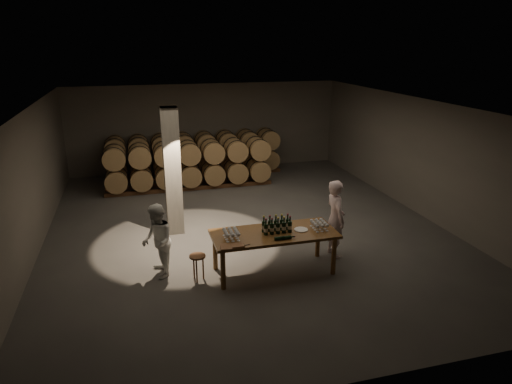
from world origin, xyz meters
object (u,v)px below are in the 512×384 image
object	(u,v)px
plate	(301,230)
bottle_cluster	(277,226)
tasting_table	(274,237)
person_woman	(157,241)
stool	(198,260)
person_man	(335,219)
notebook_near	(237,245)

from	to	relation	value
plate	bottle_cluster	bearing A→B (deg)	176.84
tasting_table	person_woman	bearing A→B (deg)	168.98
tasting_table	bottle_cluster	size ratio (longest dim) A/B	4.27
stool	person_man	world-z (taller)	person_man
notebook_near	person_woman	bearing A→B (deg)	147.85
tasting_table	stool	size ratio (longest dim) A/B	4.68
bottle_cluster	person_man	size ratio (longest dim) A/B	0.34
plate	notebook_near	distance (m)	1.53
plate	stool	size ratio (longest dim) A/B	0.52
plate	person_man	xyz separation A→B (m)	(0.97, 0.40, -0.01)
bottle_cluster	person_woman	distance (m)	2.48
stool	tasting_table	bearing A→B (deg)	-2.13
bottle_cluster	plate	distance (m)	0.54
tasting_table	person_man	size ratio (longest dim) A/B	1.45
bottle_cluster	person_man	xyz separation A→B (m)	(1.50, 0.37, -0.13)
person_woman	plate	bearing A→B (deg)	75.41
tasting_table	plate	xyz separation A→B (m)	(0.59, -0.02, 0.11)
stool	bottle_cluster	bearing A→B (deg)	-1.70
stool	person_man	size ratio (longest dim) A/B	0.31
tasting_table	person_man	world-z (taller)	person_man
tasting_table	plate	distance (m)	0.60
stool	person_man	xyz separation A→B (m)	(3.17, 0.32, 0.44)
plate	notebook_near	size ratio (longest dim) A/B	1.18
person_man	bottle_cluster	bearing A→B (deg)	104.08
tasting_table	notebook_near	distance (m)	1.00
person_man	person_woman	world-z (taller)	person_man
person_man	person_woman	distance (m)	3.92
tasting_table	person_woman	world-z (taller)	person_woman
bottle_cluster	tasting_table	bearing A→B (deg)	-170.12
plate	person_woman	bearing A→B (deg)	170.78
tasting_table	person_woman	size ratio (longest dim) A/B	1.66
tasting_table	person_man	bearing A→B (deg)	13.88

